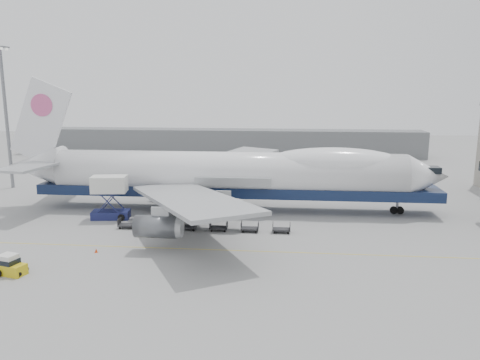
# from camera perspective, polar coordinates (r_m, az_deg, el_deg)

# --- Properties ---
(ground) EXTENTS (260.00, 260.00, 0.00)m
(ground) POSITION_cam_1_polar(r_m,az_deg,el_deg) (60.20, -2.73, -6.56)
(ground) COLOR gray
(ground) RESTS_ON ground
(apron_line) EXTENTS (60.00, 0.15, 0.01)m
(apron_line) POSITION_cam_1_polar(r_m,az_deg,el_deg) (54.59, -3.64, -8.47)
(apron_line) COLOR gold
(apron_line) RESTS_ON ground
(hangar) EXTENTS (110.00, 8.00, 7.00)m
(hangar) POSITION_cam_1_polar(r_m,az_deg,el_deg) (128.88, -2.71, 4.64)
(hangar) COLOR slate
(hangar) RESTS_ON ground
(floodlight_mast) EXTENTS (2.40, 2.40, 25.43)m
(floodlight_mast) POSITION_cam_1_polar(r_m,az_deg,el_deg) (95.19, -26.67, 7.61)
(floodlight_mast) COLOR slate
(floodlight_mast) RESTS_ON ground
(airliner) EXTENTS (67.00, 55.30, 19.98)m
(airliner) POSITION_cam_1_polar(r_m,az_deg,el_deg) (70.30, -0.86, 0.79)
(airliner) COLOR white
(airliner) RESTS_ON ground
(catering_truck) EXTENTS (5.50, 4.13, 6.14)m
(catering_truck) POSITION_cam_1_polar(r_m,az_deg,el_deg) (68.55, -15.58, -1.76)
(catering_truck) COLOR navy
(catering_truck) RESTS_ON ground
(baggage_tug) EXTENTS (3.12, 2.18, 2.07)m
(baggage_tug) POSITION_cam_1_polar(r_m,az_deg,el_deg) (52.67, -26.21, -9.35)
(baggage_tug) COLOR gold
(baggage_tug) RESTS_ON ground
(traffic_cone) EXTENTS (0.35, 0.35, 0.51)m
(traffic_cone) POSITION_cam_1_polar(r_m,az_deg,el_deg) (55.97, -17.13, -8.21)
(traffic_cone) COLOR red
(traffic_cone) RESTS_ON ground
(dolly_0) EXTENTS (2.30, 1.35, 1.30)m
(dolly_0) POSITION_cam_1_polar(r_m,az_deg,el_deg) (64.03, -13.57, -5.27)
(dolly_0) COLOR #2D2D30
(dolly_0) RESTS_ON ground
(dolly_1) EXTENTS (2.30, 1.35, 1.30)m
(dolly_1) POSITION_cam_1_polar(r_m,az_deg,el_deg) (62.83, -10.04, -5.44)
(dolly_1) COLOR #2D2D30
(dolly_1) RESTS_ON ground
(dolly_2) EXTENTS (2.30, 1.35, 1.30)m
(dolly_2) POSITION_cam_1_polar(r_m,az_deg,el_deg) (61.88, -6.38, -5.60)
(dolly_2) COLOR #2D2D30
(dolly_2) RESTS_ON ground
(dolly_3) EXTENTS (2.30, 1.35, 1.30)m
(dolly_3) POSITION_cam_1_polar(r_m,az_deg,el_deg) (61.19, -2.62, -5.73)
(dolly_3) COLOR #2D2D30
(dolly_3) RESTS_ON ground
(dolly_4) EXTENTS (2.30, 1.35, 1.30)m
(dolly_4) POSITION_cam_1_polar(r_m,az_deg,el_deg) (60.77, 1.20, -5.85)
(dolly_4) COLOR #2D2D30
(dolly_4) RESTS_ON ground
(dolly_5) EXTENTS (2.30, 1.35, 1.30)m
(dolly_5) POSITION_cam_1_polar(r_m,az_deg,el_deg) (60.62, 5.07, -5.93)
(dolly_5) COLOR #2D2D30
(dolly_5) RESTS_ON ground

